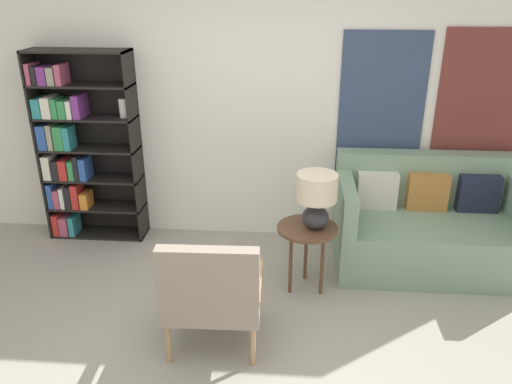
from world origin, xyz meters
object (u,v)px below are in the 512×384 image
at_px(armchair, 212,291).
at_px(bookshelf, 76,149).
at_px(couch, 427,226).
at_px(side_table, 307,235).
at_px(table_lamp, 316,196).

bearing_deg(armchair, bookshelf, 133.56).
xyz_separation_m(couch, side_table, (-1.09, -0.54, 0.15)).
relative_size(side_table, table_lamp, 1.26).
relative_size(armchair, couch, 0.54).
xyz_separation_m(couch, table_lamp, (-1.04, -0.54, 0.50)).
bearing_deg(couch, table_lamp, -152.47).
bearing_deg(bookshelf, table_lamp, -20.13).
distance_m(armchair, table_lamp, 1.13).
xyz_separation_m(bookshelf, armchair, (1.56, -1.64, -0.42)).
xyz_separation_m(armchair, couch, (1.74, 1.35, -0.13)).
distance_m(bookshelf, couch, 3.36).
bearing_deg(bookshelf, side_table, -20.50).
xyz_separation_m(side_table, table_lamp, (0.06, -0.00, 0.35)).
relative_size(couch, table_lamp, 3.56).
bearing_deg(table_lamp, bookshelf, 159.87).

